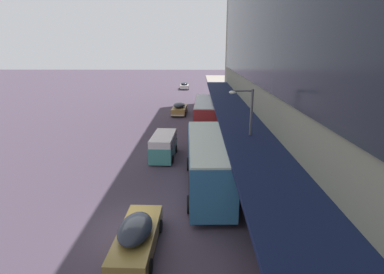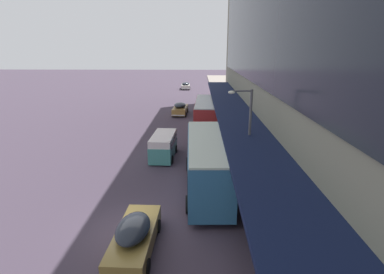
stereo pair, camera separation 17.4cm
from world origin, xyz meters
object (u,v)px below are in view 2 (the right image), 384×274
Objects in this scene: vw_van at (164,144)px; pedestrian_at_kerb at (248,147)px; transit_bus_kerbside_front at (206,112)px; fire_hydrant at (232,141)px; sedan_trailing_mid at (135,236)px; sedan_lead_near at (186,86)px; transit_bus_kerbside_rear at (207,161)px; street_lamp at (247,131)px; sedan_oncoming_front at (180,109)px.

vw_van is 6.91m from pedestrian_at_kerb.
transit_bus_kerbside_front is at bearing 106.13° from pedestrian_at_kerb.
pedestrian_at_kerb reaches higher than fire_hydrant.
sedan_trailing_mid reaches higher than fire_hydrant.
sedan_lead_near is 41.67m from fire_hydrant.
sedan_lead_near is at bearing 98.81° from pedestrian_at_kerb.
transit_bus_kerbside_front is 5.22× the size of pedestrian_at_kerb.
transit_bus_kerbside_rear is at bearing 61.78° from sedan_trailing_mid.
sedan_trailing_mid is 0.78× the size of street_lamp.
street_lamp is (-0.96, -4.72, 2.64)m from pedestrian_at_kerb.
transit_bus_kerbside_rear is at bearing -105.74° from fire_hydrant.
transit_bus_kerbside_rear reaches higher than pedestrian_at_kerb.
pedestrian_at_kerb is at bearing 59.40° from sedan_trailing_mid.
transit_bus_kerbside_front is at bearing 80.80° from sedan_trailing_mid.
transit_bus_kerbside_rear is at bearing -169.48° from street_lamp.
sedan_trailing_mid is (-3.61, -22.26, -0.99)m from transit_bus_kerbside_front.
pedestrian_at_kerb is at bearing -81.19° from sedan_lead_near.
transit_bus_kerbside_front is 2.10× the size of vw_van.
transit_bus_kerbside_rear is 50.32m from sedan_lead_near.
fire_hydrant is at bearing 103.03° from pedestrian_at_kerb.
sedan_oncoming_front is 15.07m from fire_hydrant.
pedestrian_at_kerb is (6.98, -45.00, 0.42)m from sedan_lead_near.
vw_van is at bearing 120.03° from transit_bus_kerbside_rear.
sedan_lead_near is 6.58× the size of fire_hydrant.
transit_bus_kerbside_rear is at bearing -82.21° from sedan_oncoming_front.
sedan_oncoming_front is at bearing 110.21° from pedestrian_at_kerb.
street_lamp reaches higher than transit_bus_kerbside_rear.
transit_bus_kerbside_rear reaches higher than sedan_trailing_mid.
transit_bus_kerbside_front is 10.73m from vw_van.
transit_bus_kerbside_rear is (-0.26, -16.03, 0.16)m from transit_bus_kerbside_front.
transit_bus_kerbside_front reaches higher than sedan_oncoming_front.
pedestrian_at_kerb reaches higher than sedan_trailing_mid.
transit_bus_kerbside_front reaches higher than fire_hydrant.
sedan_lead_near is (-0.23, 56.41, -0.02)m from sedan_trailing_mid.
sedan_lead_near is at bearing 90.16° from vw_van.
transit_bus_kerbside_front is 7.75m from sedan_oncoming_front.
sedan_lead_near is at bearing 98.42° from fire_hydrant.
transit_bus_kerbside_rear is at bearing -59.97° from vw_van.
sedan_lead_near is (-3.84, 34.15, -1.01)m from transit_bus_kerbside_front.
pedestrian_at_kerb is (6.54, -17.75, 0.36)m from sedan_oncoming_front.
street_lamp reaches higher than sedan_lead_near.
transit_bus_kerbside_rear reaches higher than vw_van.
street_lamp reaches higher than sedan_trailing_mid.
sedan_lead_near is at bearing 96.90° from street_lamp.
sedan_trailing_mid is 9.35m from street_lamp.
fire_hydrant is (5.66, -13.97, -0.32)m from sedan_oncoming_front.
street_lamp is (2.44, 0.45, 1.88)m from transit_bus_kerbside_rear.
sedan_lead_near is at bearing 90.23° from sedan_trailing_mid.
transit_bus_kerbside_rear is 3.12m from street_lamp.
fire_hydrant is (0.08, 8.51, -3.33)m from street_lamp.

